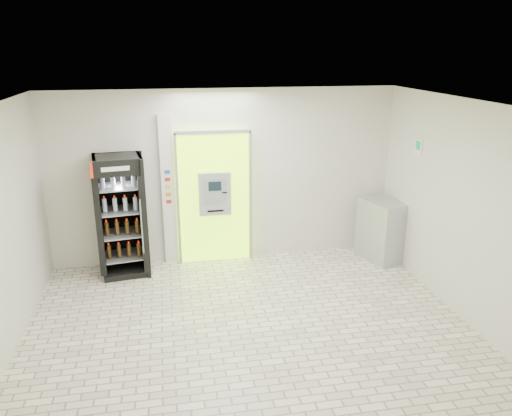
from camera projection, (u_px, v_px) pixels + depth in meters
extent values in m
plane|color=beige|center=(250.00, 328.00, 6.78)|extent=(6.00, 6.00, 0.00)
plane|color=silver|center=(225.00, 176.00, 8.65)|extent=(6.00, 0.00, 6.00)
plane|color=silver|center=(302.00, 330.00, 3.98)|extent=(6.00, 0.00, 6.00)
plane|color=silver|center=(465.00, 211.00, 6.83)|extent=(0.00, 5.00, 5.00)
plane|color=white|center=(249.00, 105.00, 5.85)|extent=(6.00, 6.00, 0.00)
cube|color=#A9FF14|center=(214.00, 197.00, 8.66)|extent=(1.20, 0.12, 2.30)
cube|color=gray|center=(213.00, 132.00, 8.24)|extent=(1.28, 0.04, 0.06)
cube|color=gray|center=(178.00, 201.00, 8.48)|extent=(0.04, 0.04, 2.30)
cube|color=gray|center=(251.00, 197.00, 8.70)|extent=(0.04, 0.04, 2.30)
cube|color=black|center=(221.00, 233.00, 8.83)|extent=(0.62, 0.01, 0.67)
cube|color=black|center=(193.00, 152.00, 8.29)|extent=(0.22, 0.01, 0.18)
cube|color=#A7A9AF|center=(215.00, 194.00, 8.52)|extent=(0.55, 0.12, 0.75)
cube|color=black|center=(215.00, 186.00, 8.42)|extent=(0.22, 0.01, 0.16)
cube|color=gray|center=(215.00, 202.00, 8.50)|extent=(0.16, 0.01, 0.12)
cube|color=black|center=(224.00, 193.00, 8.48)|extent=(0.09, 0.01, 0.02)
cube|color=black|center=(216.00, 211.00, 8.55)|extent=(0.28, 0.01, 0.03)
cube|color=silver|center=(168.00, 191.00, 8.50)|extent=(0.22, 0.10, 2.60)
cube|color=#193FB2|center=(167.00, 172.00, 8.34)|extent=(0.09, 0.01, 0.06)
cube|color=red|center=(168.00, 179.00, 8.38)|extent=(0.09, 0.01, 0.06)
cube|color=yellow|center=(168.00, 187.00, 8.42)|extent=(0.09, 0.01, 0.06)
cube|color=orange|center=(168.00, 194.00, 8.46)|extent=(0.09, 0.01, 0.06)
cube|color=red|center=(169.00, 202.00, 8.50)|extent=(0.09, 0.01, 0.06)
cube|color=black|center=(122.00, 216.00, 8.17)|extent=(0.84, 0.78, 2.01)
cube|color=black|center=(123.00, 210.00, 8.47)|extent=(0.75, 0.16, 2.01)
cube|color=red|center=(115.00, 169.00, 7.59)|extent=(0.73, 0.11, 0.24)
cube|color=white|center=(115.00, 169.00, 7.58)|extent=(0.42, 0.06, 0.07)
cube|color=black|center=(126.00, 269.00, 8.47)|extent=(0.84, 0.78, 0.10)
cylinder|color=gray|center=(142.00, 227.00, 7.92)|extent=(0.03, 0.03, 0.90)
cube|color=gray|center=(125.00, 255.00, 8.39)|extent=(0.71, 0.67, 0.02)
cube|color=gray|center=(123.00, 233.00, 8.27)|extent=(0.71, 0.67, 0.02)
cube|color=gray|center=(121.00, 210.00, 8.14)|extent=(0.71, 0.67, 0.02)
cube|color=gray|center=(119.00, 186.00, 8.02)|extent=(0.71, 0.67, 0.02)
cube|color=#A7A9AF|center=(382.00, 230.00, 8.86)|extent=(0.75, 0.93, 1.08)
cube|color=gray|center=(368.00, 228.00, 8.79)|extent=(0.23, 0.76, 0.01)
cube|color=white|center=(419.00, 147.00, 7.95)|extent=(0.02, 0.22, 0.26)
cube|color=#0C8C40|center=(418.00, 145.00, 7.94)|extent=(0.00, 0.14, 0.14)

